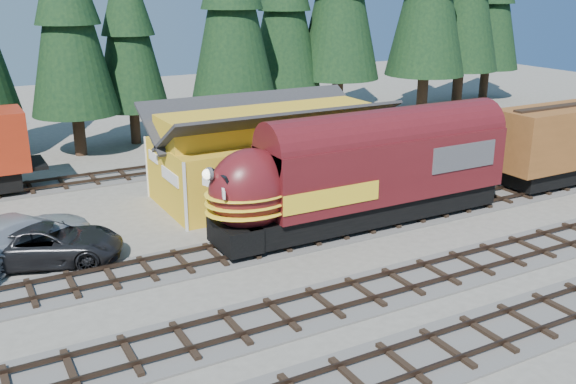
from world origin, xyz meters
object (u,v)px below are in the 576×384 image
depot (270,143)px  pickup_truck_b (19,237)px  locomotive (356,178)px  pickup_truck_a (48,244)px

depot → pickup_truck_b: bearing=-169.3°
depot → locomotive: bearing=-79.1°
locomotive → pickup_truck_a: 14.01m
depot → locomotive: size_ratio=0.81×
depot → locomotive: (1.26, -6.50, -0.46)m
depot → pickup_truck_a: bearing=-163.6°
depot → pickup_truck_a: depot is taller
locomotive → pickup_truck_b: bearing=164.7°
depot → pickup_truck_a: 13.05m
locomotive → pickup_truck_a: bearing=168.1°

